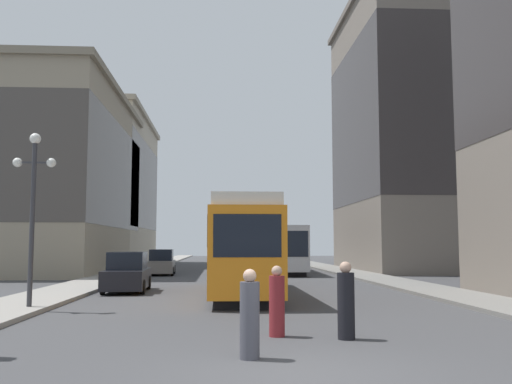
% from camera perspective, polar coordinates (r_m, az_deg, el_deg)
% --- Properties ---
extents(ground_plane, '(200.00, 200.00, 0.00)m').
position_cam_1_polar(ground_plane, '(9.90, 4.34, -17.88)').
color(ground_plane, '#424244').
extents(sidewalk_left, '(2.78, 120.00, 0.15)m').
position_cam_1_polar(sidewalk_left, '(50.12, -11.62, -7.64)').
color(sidewalk_left, gray).
rests_on(sidewalk_left, ground).
extents(sidewalk_right, '(2.78, 120.00, 0.15)m').
position_cam_1_polar(sidewalk_right, '(50.55, 7.58, -7.68)').
color(sidewalk_right, gray).
rests_on(sidewalk_right, ground).
extents(streetcar, '(2.64, 12.79, 3.89)m').
position_cam_1_polar(streetcar, '(24.49, -1.53, -5.48)').
color(streetcar, black).
rests_on(streetcar, ground).
extents(transit_bus, '(3.05, 12.76, 3.45)m').
position_cam_1_polar(transit_bus, '(43.38, 2.84, -5.64)').
color(transit_bus, black).
rests_on(transit_bus, ground).
extents(parked_car_left_near, '(2.02, 4.54, 1.82)m').
position_cam_1_polar(parked_car_left_near, '(26.71, -12.93, -8.04)').
color(parked_car_left_near, black).
rests_on(parked_car_left_near, ground).
extents(parked_car_left_mid, '(2.02, 4.48, 1.82)m').
position_cam_1_polar(parked_car_left_mid, '(41.16, -9.58, -7.12)').
color(parked_car_left_mid, black).
rests_on(parked_car_left_mid, ground).
extents(pedestrian_crossing_near, '(0.37, 0.37, 1.65)m').
position_cam_1_polar(pedestrian_crossing_near, '(13.50, 2.13, -11.22)').
color(pedestrian_crossing_near, maroon).
rests_on(pedestrian_crossing_near, ground).
extents(pedestrian_crossing_far, '(0.38, 0.38, 1.69)m').
position_cam_1_polar(pedestrian_crossing_far, '(10.91, -0.65, -12.54)').
color(pedestrian_crossing_far, '#4C4C56').
rests_on(pedestrian_crossing_far, ground).
extents(pedestrian_on_sidewalk, '(0.39, 0.39, 1.76)m').
position_cam_1_polar(pedestrian_on_sidewalk, '(13.26, 9.12, -11.05)').
color(pedestrian_on_sidewalk, black).
rests_on(pedestrian_on_sidewalk, ground).
extents(lamp_post_left_near, '(1.41, 0.36, 5.70)m').
position_cam_1_polar(lamp_post_left_near, '(19.95, -21.66, -0.01)').
color(lamp_post_left_near, '#333338').
rests_on(lamp_post_left_near, sidewalk_left).
extents(building_left_corner, '(10.63, 20.97, 16.19)m').
position_cam_1_polar(building_left_corner, '(64.05, -15.55, 0.34)').
color(building_left_corner, '#B2A893').
rests_on(building_left_corner, ground).
extents(building_left_midblock, '(11.22, 22.47, 14.58)m').
position_cam_1_polar(building_left_midblock, '(48.39, -19.93, 1.26)').
color(building_left_midblock, gray).
rests_on(building_left_midblock, ground).
extents(building_right_corner, '(16.36, 17.30, 22.97)m').
position_cam_1_polar(building_right_corner, '(51.24, 18.33, 5.78)').
color(building_right_corner, slate).
rests_on(building_right_corner, ground).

